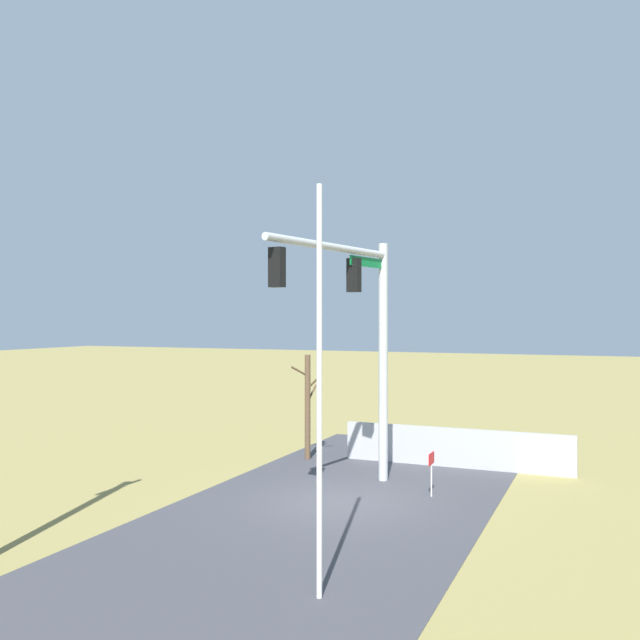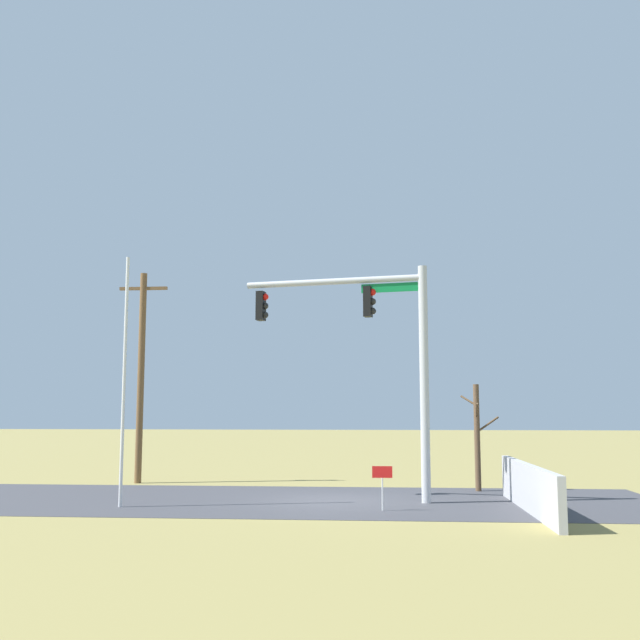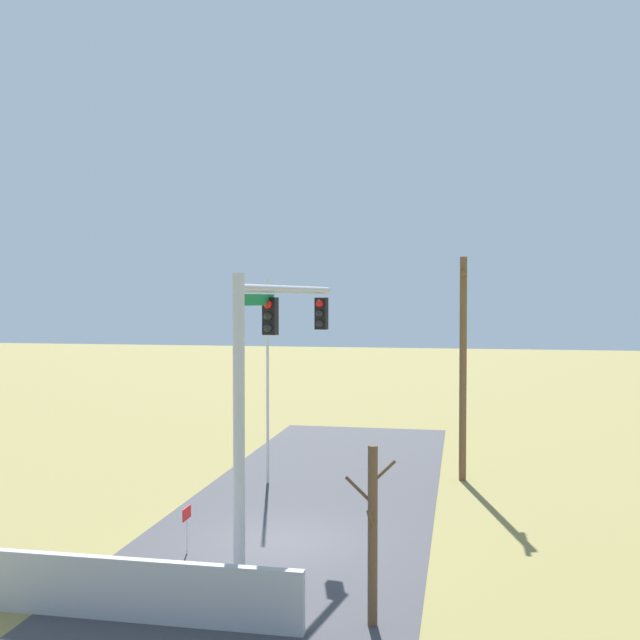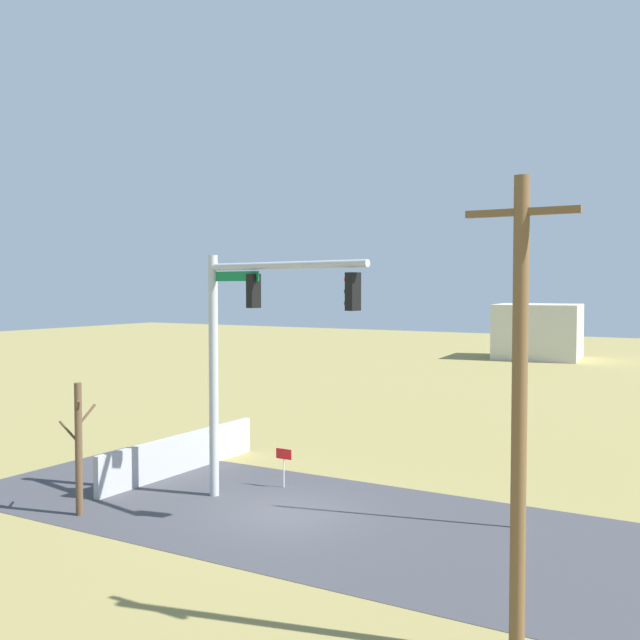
# 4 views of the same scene
# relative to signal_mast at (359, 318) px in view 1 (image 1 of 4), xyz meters

# --- Properties ---
(ground_plane) EXTENTS (160.00, 160.00, 0.00)m
(ground_plane) POSITION_rel_signal_mast_xyz_m (-1.41, 0.09, -4.93)
(ground_plane) COLOR olive
(road_surface) EXTENTS (28.00, 8.00, 0.01)m
(road_surface) POSITION_rel_signal_mast_xyz_m (-5.41, 0.09, -4.93)
(road_surface) COLOR #3D3D42
(road_surface) RESTS_ON ground_plane
(sidewalk_corner) EXTENTS (6.00, 6.00, 0.01)m
(sidewalk_corner) POSITION_rel_signal_mast_xyz_m (2.40, -0.26, -4.93)
(sidewalk_corner) COLOR #B7B5AD
(sidewalk_corner) RESTS_ON ground_plane
(retaining_fence) EXTENTS (0.20, 7.57, 1.29)m
(retaining_fence) POSITION_rel_signal_mast_xyz_m (4.10, -1.90, -4.29)
(retaining_fence) COLOR #A8A8AD
(retaining_fence) RESTS_ON ground_plane
(signal_mast) EXTENTS (5.84, 1.33, 7.21)m
(signal_mast) POSITION_rel_signal_mast_xyz_m (0.00, 0.00, 0.00)
(signal_mast) COLOR #B2B5BA
(signal_mast) RESTS_ON ground_plane
(flagpole) EXTENTS (0.10, 0.10, 7.30)m
(flagpole) POSITION_rel_signal_mast_xyz_m (-7.41, -1.91, -1.28)
(flagpole) COLOR silver
(flagpole) RESTS_ON ground_plane
(bare_tree) EXTENTS (1.27, 1.02, 3.66)m
(bare_tree) POSITION_rel_signal_mast_xyz_m (3.39, 3.14, -3.04)
(bare_tree) COLOR brown
(bare_tree) RESTS_ON ground_plane
(open_sign) EXTENTS (0.56, 0.04, 1.22)m
(open_sign) POSITION_rel_signal_mast_xyz_m (0.09, -2.08, -4.03)
(open_sign) COLOR silver
(open_sign) RESTS_ON ground_plane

